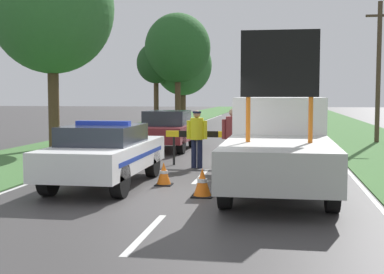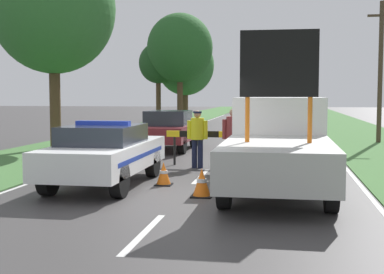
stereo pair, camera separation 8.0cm
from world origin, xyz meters
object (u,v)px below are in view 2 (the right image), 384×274
object	(u,v)px
utility_pole	(380,70)
queued_car_van_white	(278,117)
roadside_tree_mid_right	(53,9)
road_barrier	(206,137)
police_officer	(197,134)
roadside_tree_near_left	(180,48)
police_car	(105,153)
traffic_cone_near_police	(70,165)
queued_car_sedan_silver	(284,125)
roadside_tree_near_right	(158,64)
traffic_cone_near_truck	(262,156)
pedestrian_civilian	(233,134)
traffic_cone_centre_front	(283,159)
traffic_cone_behind_barrier	(202,183)
work_truck	(279,142)
traffic_cone_lane_edge	(164,174)
queued_car_wagon_maroon	(169,129)
roadside_tree_mid_left	(185,65)

from	to	relation	value
utility_pole	queued_car_van_white	bearing A→B (deg)	123.37
roadside_tree_mid_right	road_barrier	bearing A→B (deg)	-30.67
utility_pole	police_officer	bearing A→B (deg)	-125.56
roadside_tree_near_left	roadside_tree_mid_right	bearing A→B (deg)	-93.46
police_car	queued_car_van_white	world-z (taller)	queued_car_van_white
traffic_cone_near_police	queued_car_van_white	size ratio (longest dim) A/B	0.17
queued_car_sedan_silver	roadside_tree_near_right	distance (m)	17.42
roadside_tree_near_left	traffic_cone_near_truck	bearing A→B (deg)	-72.87
roadside_tree_mid_right	utility_pole	size ratio (longest dim) A/B	1.29
pedestrian_civilian	traffic_cone_centre_front	bearing A→B (deg)	21.23
traffic_cone_behind_barrier	utility_pole	bearing A→B (deg)	66.79
work_truck	road_barrier	distance (m)	4.12
queued_car_van_white	police_officer	bearing A→B (deg)	82.45
traffic_cone_lane_edge	traffic_cone_near_police	bearing A→B (deg)	164.17
police_officer	traffic_cone_near_truck	bearing A→B (deg)	-140.07
queued_car_sedan_silver	traffic_cone_centre_front	bearing A→B (deg)	89.80
queued_car_wagon_maroon	queued_car_van_white	distance (m)	11.99
traffic_cone_centre_front	queued_car_wagon_maroon	xyz separation A→B (m)	(-4.35, 4.31, 0.54)
road_barrier	roadside_tree_mid_left	world-z (taller)	roadside_tree_mid_left
road_barrier	traffic_cone_lane_edge	distance (m)	3.69
traffic_cone_centre_front	roadside_tree_near_right	xyz separation A→B (m)	(-9.39, 23.93, 4.20)
police_officer	queued_car_sedan_silver	bearing A→B (deg)	-98.28
roadside_tree_near_right	traffic_cone_centre_front	bearing A→B (deg)	-68.56
traffic_cone_behind_barrier	utility_pole	xyz separation A→B (m)	(5.83, 13.60, 2.90)
work_truck	roadside_tree_near_left	xyz separation A→B (m)	(-7.54, 26.90, 4.49)
pedestrian_civilian	traffic_cone_lane_edge	world-z (taller)	pedestrian_civilian
pedestrian_civilian	utility_pole	size ratio (longest dim) A/B	0.28
traffic_cone_lane_edge	roadside_tree_mid_left	bearing A→B (deg)	99.39
roadside_tree_mid_right	police_car	bearing A→B (deg)	-58.81
police_officer	roadside_tree_near_left	xyz separation A→B (m)	(-5.17, 23.98, 4.56)
traffic_cone_near_police	queued_car_sedan_silver	xyz separation A→B (m)	(5.49, 12.54, 0.39)
work_truck	traffic_cone_centre_front	distance (m)	3.50
queued_car_van_white	traffic_cone_centre_front	bearing A→B (deg)	91.24
pedestrian_civilian	traffic_cone_behind_barrier	size ratio (longest dim) A/B	2.88
work_truck	roadside_tree_near_left	size ratio (longest dim) A/B	0.76
work_truck	traffic_cone_behind_barrier	xyz separation A→B (m)	(-1.57, -1.42, -0.76)
pedestrian_civilian	roadside_tree_near_left	world-z (taller)	roadside_tree_near_left
police_officer	queued_car_wagon_maroon	bearing A→B (deg)	-63.14
roadside_tree_near_right	roadside_tree_mid_left	world-z (taller)	roadside_tree_mid_left
traffic_cone_near_police	queued_car_van_white	world-z (taller)	queued_car_van_white
queued_car_van_white	roadside_tree_near_left	distance (m)	11.75
pedestrian_civilian	queued_car_van_white	world-z (taller)	pedestrian_civilian
police_car	traffic_cone_near_police	bearing A→B (deg)	142.39
queued_car_sedan_silver	roadside_tree_mid_left	size ratio (longest dim) A/B	0.63
utility_pole	traffic_cone_near_truck	bearing A→B (deg)	-120.90
pedestrian_civilian	queued_car_wagon_maroon	world-z (taller)	pedestrian_civilian
work_truck	traffic_cone_near_police	world-z (taller)	work_truck
traffic_cone_lane_edge	roadside_tree_mid_right	xyz separation A→B (m)	(-6.03, 7.48, 5.17)
traffic_cone_behind_barrier	queued_car_sedan_silver	size ratio (longest dim) A/B	0.14
traffic_cone_near_truck	police_car	bearing A→B (deg)	-127.35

